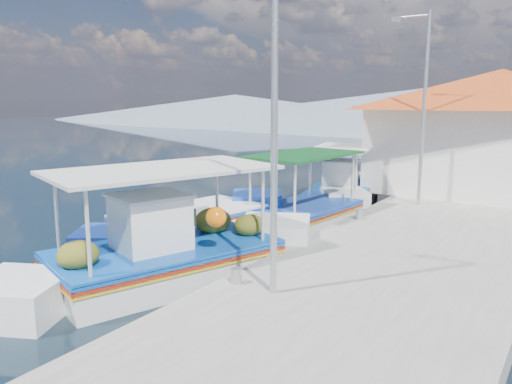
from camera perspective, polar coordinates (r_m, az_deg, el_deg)
The scene contains 10 objects.
ground at distance 11.18m, azimuth -24.98°, elevation -10.93°, with size 160.00×160.00×0.00m, color black.
quay at distance 12.28m, azimuth 17.14°, elevation -7.24°, with size 5.00×44.00×0.50m, color #A09C95.
bollards at distance 12.22m, azimuth 6.72°, elevation -4.96°, with size 0.20×17.20×0.30m.
main_caique at distance 11.22m, azimuth -9.97°, elevation -7.14°, with size 4.21×7.83×2.74m.
caique_green_canopy at distance 15.41m, azimuth 5.41°, elevation -2.69°, with size 2.50×6.72×2.53m.
caique_blue_hull at distance 14.29m, azimuth -7.16°, elevation -3.93°, with size 3.07×7.09×1.29m.
caique_far at distance 18.85m, azimuth 9.63°, elevation -0.14°, with size 2.91×6.65×2.38m.
harbor_building at distance 20.52m, azimuth 25.52°, elevation 6.42°, with size 10.49×10.49×4.40m.
lamp_post_near at distance 8.58m, azimuth 1.55°, elevation 10.16°, with size 1.21×0.14×6.00m.
lamp_post_far at distance 16.91m, azimuth 18.11°, elevation 9.90°, with size 1.21×0.14×6.00m.
Camera 1 is at (9.04, -5.29, 3.93)m, focal length 35.62 mm.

